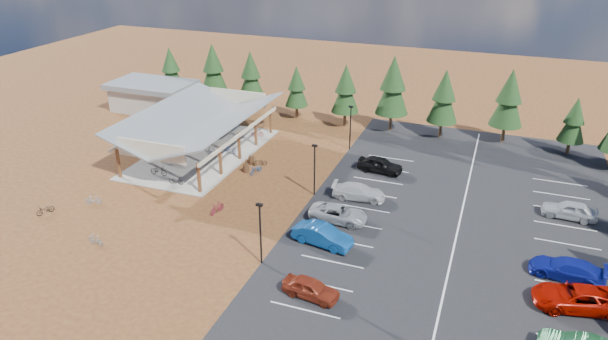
% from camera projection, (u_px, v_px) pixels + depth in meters
% --- Properties ---
extents(ground, '(140.00, 140.00, 0.00)m').
position_uv_depth(ground, '(258.00, 195.00, 51.35)').
color(ground, '#572917').
rests_on(ground, ground).
extents(asphalt_lot, '(27.00, 44.00, 0.04)m').
position_uv_depth(asphalt_lot, '(461.00, 214.00, 48.00)').
color(asphalt_lot, black).
rests_on(asphalt_lot, ground).
extents(concrete_pad, '(10.60, 18.60, 0.10)m').
position_uv_depth(concrete_pad, '(203.00, 153.00, 60.46)').
color(concrete_pad, gray).
rests_on(concrete_pad, ground).
extents(bike_pavilion, '(11.65, 19.40, 4.97)m').
position_uv_depth(bike_pavilion, '(200.00, 121.00, 58.86)').
color(bike_pavilion, brown).
rests_on(bike_pavilion, concrete_pad).
extents(outbuilding, '(11.00, 7.00, 3.90)m').
position_uv_depth(outbuilding, '(153.00, 96.00, 73.41)').
color(outbuilding, '#ADA593').
rests_on(outbuilding, ground).
extents(lamp_post_0, '(0.50, 0.25, 5.14)m').
position_uv_depth(lamp_post_0, '(260.00, 229.00, 40.02)').
color(lamp_post_0, black).
rests_on(lamp_post_0, ground).
extents(lamp_post_1, '(0.50, 0.25, 5.14)m').
position_uv_depth(lamp_post_1, '(315.00, 166.00, 50.20)').
color(lamp_post_1, black).
rests_on(lamp_post_1, ground).
extents(lamp_post_2, '(0.50, 0.25, 5.14)m').
position_uv_depth(lamp_post_2, '(350.00, 124.00, 60.39)').
color(lamp_post_2, black).
rests_on(lamp_post_2, ground).
extents(trash_bin_0, '(0.60, 0.60, 0.90)m').
position_uv_depth(trash_bin_0, '(246.00, 168.00, 55.89)').
color(trash_bin_0, '#422917').
rests_on(trash_bin_0, ground).
extents(trash_bin_1, '(0.60, 0.60, 0.90)m').
position_uv_depth(trash_bin_1, '(251.00, 160.00, 57.71)').
color(trash_bin_1, '#422917').
rests_on(trash_bin_1, ground).
extents(pine_0, '(3.32, 3.32, 7.72)m').
position_uv_depth(pine_0, '(171.00, 68.00, 76.05)').
color(pine_0, '#382314').
rests_on(pine_0, ground).
extents(pine_1, '(3.70, 3.70, 8.62)m').
position_uv_depth(pine_1, '(213.00, 68.00, 74.07)').
color(pine_1, '#382314').
rests_on(pine_1, ground).
extents(pine_2, '(3.44, 3.44, 8.02)m').
position_uv_depth(pine_2, '(251.00, 74.00, 72.40)').
color(pine_2, '#382314').
rests_on(pine_2, ground).
extents(pine_3, '(2.97, 2.97, 6.92)m').
position_uv_depth(pine_3, '(297.00, 87.00, 69.62)').
color(pine_3, '#382314').
rests_on(pine_3, ground).
extents(pine_4, '(3.41, 3.41, 7.94)m').
position_uv_depth(pine_4, '(346.00, 89.00, 66.48)').
color(pine_4, '#382314').
rests_on(pine_4, ground).
extents(pine_5, '(4.02, 4.02, 9.36)m').
position_uv_depth(pine_5, '(393.00, 86.00, 64.66)').
color(pine_5, '#382314').
rests_on(pine_5, ground).
extents(pine_6, '(3.55, 3.55, 8.26)m').
position_uv_depth(pine_6, '(444.00, 96.00, 62.95)').
color(pine_6, '#382314').
rests_on(pine_6, ground).
extents(pine_7, '(3.75, 3.75, 8.74)m').
position_uv_depth(pine_7, '(509.00, 98.00, 61.37)').
color(pine_7, '#382314').
rests_on(pine_7, ground).
extents(pine_8, '(2.83, 2.83, 6.59)m').
position_uv_depth(pine_8, '(574.00, 120.00, 58.64)').
color(pine_8, '#382314').
rests_on(pine_8, ground).
extents(bike_0, '(1.91, 0.67, 1.00)m').
position_uv_depth(bike_0, '(159.00, 171.00, 54.97)').
color(bike_0, black).
rests_on(bike_0, concrete_pad).
extents(bike_1, '(1.88, 1.02, 1.09)m').
position_uv_depth(bike_1, '(167.00, 157.00, 57.89)').
color(bike_1, gray).
rests_on(bike_1, concrete_pad).
extents(bike_2, '(1.73, 1.03, 0.86)m').
position_uv_depth(bike_2, '(194.00, 142.00, 62.08)').
color(bike_2, '#22518B').
rests_on(bike_2, concrete_pad).
extents(bike_3, '(1.51, 0.54, 0.89)m').
position_uv_depth(bike_3, '(218.00, 124.00, 67.60)').
color(bike_3, maroon).
rests_on(bike_3, concrete_pad).
extents(bike_4, '(1.56, 0.70, 0.79)m').
position_uv_depth(bike_4, '(176.00, 180.00, 53.15)').
color(bike_4, black).
rests_on(bike_4, concrete_pad).
extents(bike_5, '(1.91, 0.92, 1.11)m').
position_uv_depth(bike_5, '(211.00, 151.00, 59.48)').
color(bike_5, '#999EA2').
rests_on(bike_5, concrete_pad).
extents(bike_6, '(1.75, 0.88, 0.88)m').
position_uv_depth(bike_6, '(230.00, 149.00, 60.29)').
color(bike_6, '#28479A').
rests_on(bike_6, concrete_pad).
extents(bike_7, '(1.53, 0.80, 0.88)m').
position_uv_depth(bike_7, '(257.00, 133.00, 64.75)').
color(bike_7, maroon).
rests_on(bike_7, concrete_pad).
extents(bike_8, '(1.12, 1.70, 0.84)m').
position_uv_depth(bike_8, '(45.00, 210.00, 47.98)').
color(bike_8, black).
rests_on(bike_8, ground).
extents(bike_9, '(1.54, 1.00, 0.90)m').
position_uv_depth(bike_9, '(93.00, 200.00, 49.58)').
color(bike_9, gray).
rests_on(bike_9, ground).
extents(bike_11, '(0.85, 1.85, 1.07)m').
position_uv_depth(bike_11, '(217.00, 208.00, 48.06)').
color(bike_11, maroon).
rests_on(bike_11, ground).
extents(bike_13, '(1.55, 0.55, 0.92)m').
position_uv_depth(bike_13, '(96.00, 240.00, 43.39)').
color(bike_13, gray).
rests_on(bike_13, ground).
extents(bike_14, '(1.07, 1.90, 0.95)m').
position_uv_depth(bike_14, '(256.00, 169.00, 55.55)').
color(bike_14, '#164A91').
rests_on(bike_14, ground).
extents(bike_16, '(1.64, 1.20, 0.82)m').
position_uv_depth(bike_16, '(260.00, 162.00, 57.36)').
color(bike_16, black).
rests_on(bike_16, ground).
extents(car_0, '(4.23, 2.12, 1.38)m').
position_uv_depth(car_0, '(311.00, 288.00, 37.28)').
color(car_0, maroon).
rests_on(car_0, asphalt_lot).
extents(car_1, '(5.15, 2.51, 1.62)m').
position_uv_depth(car_1, '(322.00, 235.00, 43.26)').
color(car_1, navy).
rests_on(car_1, asphalt_lot).
extents(car_2, '(5.06, 2.35, 1.40)m').
position_uv_depth(car_2, '(338.00, 214.00, 46.68)').
color(car_2, '#969A9E').
rests_on(car_2, asphalt_lot).
extents(car_3, '(5.11, 2.53, 1.43)m').
position_uv_depth(car_3, '(359.00, 192.00, 50.39)').
color(car_3, '#B9B9B9').
rests_on(car_3, asphalt_lot).
extents(car_4, '(4.81, 2.30, 1.59)m').
position_uv_depth(car_4, '(380.00, 165.00, 55.73)').
color(car_4, black).
rests_on(car_4, asphalt_lot).
extents(car_6, '(6.06, 3.69, 1.57)m').
position_uv_depth(car_6, '(576.00, 298.00, 36.19)').
color(car_6, '#A10C01').
rests_on(car_6, asphalt_lot).
extents(car_7, '(5.42, 2.76, 1.51)m').
position_uv_depth(car_7, '(567.00, 269.00, 39.23)').
color(car_7, navy).
rests_on(car_7, asphalt_lot).
extents(car_8, '(4.64, 2.05, 1.55)m').
position_uv_depth(car_8, '(569.00, 210.00, 47.13)').
color(car_8, '#A9ACB1').
rests_on(car_8, asphalt_lot).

